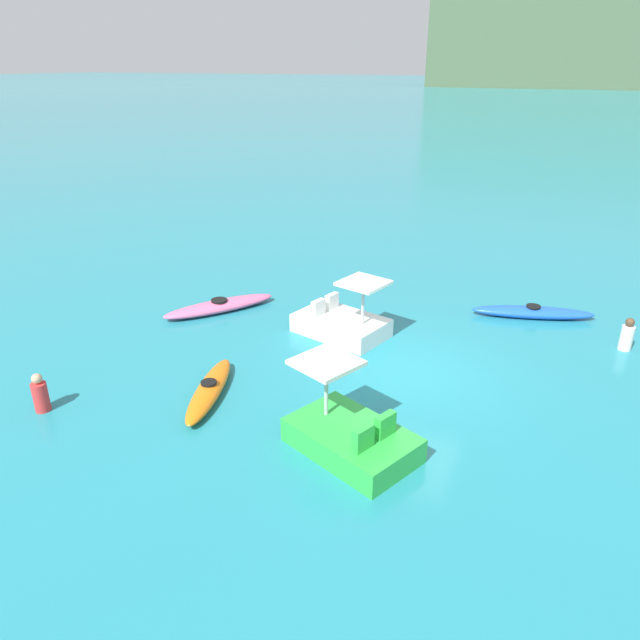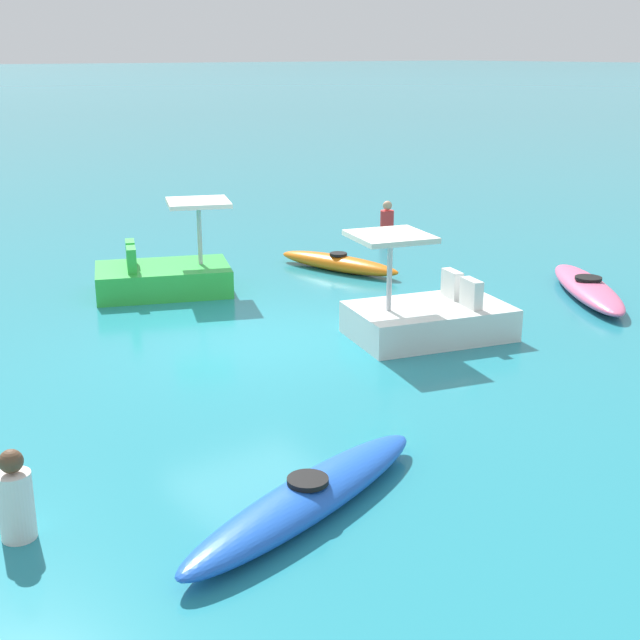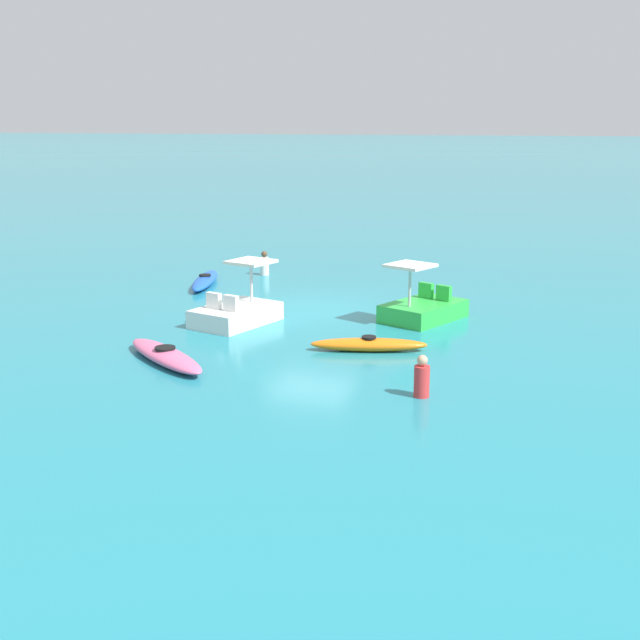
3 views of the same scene
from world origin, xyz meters
The scene contains 9 objects.
ground_plane centered at (0.00, 0.00, 0.00)m, with size 600.00×600.00×0.00m, color teal.
headland_cliff centered at (5.96, 188.79, 15.53)m, with size 97.28×53.50×31.05m, color #4C6042.
kayak_orange centered at (-3.77, -2.83, 0.16)m, with size 1.36×2.88×0.37m.
kayak_blue centered at (2.31, 4.68, 0.16)m, with size 3.48×1.60×0.37m.
kayak_pink centered at (-6.23, 1.37, 0.16)m, with size 2.60×3.21×0.37m.
pedal_boat_green centered at (-0.18, -3.40, 0.34)m, with size 2.79×2.30×1.68m.
pedal_boat_white centered at (-2.32, 1.37, 0.34)m, with size 2.71×2.07×1.68m.
person_near_shore centered at (-6.69, -4.76, 0.39)m, with size 0.40×0.40×0.88m.
person_by_kayaks centered at (4.70, 3.49, 0.39)m, with size 0.41×0.41×0.88m.
Camera 1 is at (3.06, -12.08, 6.83)m, focal length 32.93 mm.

